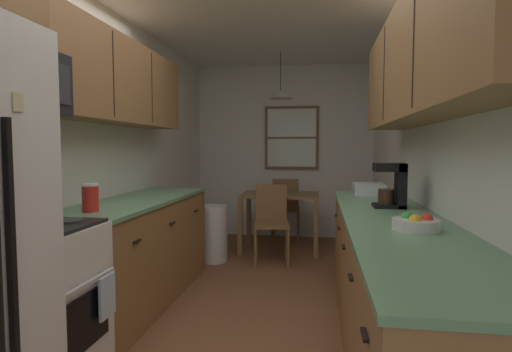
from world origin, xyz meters
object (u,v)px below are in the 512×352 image
at_px(stove_range, 32,308).
at_px(table_serving_bowl, 273,191).
at_px(storage_canister, 91,198).
at_px(trash_bin, 213,233).
at_px(mug_by_coffeemaker, 383,198).
at_px(dining_chair_near, 271,219).
at_px(dish_rack, 369,189).
at_px(dining_table, 280,203).
at_px(dining_chair_far, 286,206).
at_px(fruit_bowl, 416,223).
at_px(microwave_over_range, 4,79).
at_px(coffee_maker, 394,184).

xyz_separation_m(stove_range, table_serving_bowl, (0.93, 3.32, 0.30)).
bearing_deg(storage_canister, table_serving_bowl, 70.93).
height_order(trash_bin, mug_by_coffeemaker, mug_by_coffeemaker).
relative_size(dining_chair_near, dish_rack, 2.65).
xyz_separation_m(dining_table, dining_chair_far, (0.03, 0.56, -0.12)).
xyz_separation_m(fruit_bowl, dish_rack, (-0.04, 1.72, 0.01)).
distance_m(dining_table, mug_by_coffeemaker, 2.26).
height_order(mug_by_coffeemaker, fruit_bowl, fruit_bowl).
distance_m(mug_by_coffeemaker, dish_rack, 0.67).
relative_size(stove_range, dish_rack, 3.24).
distance_m(microwave_over_range, dish_rack, 2.99).
relative_size(stove_range, dining_chair_far, 1.22).
bearing_deg(storage_canister, coffee_maker, 13.99).
height_order(dining_chair_far, trash_bin, dining_chair_far).
distance_m(dining_table, storage_canister, 2.94).
distance_m(microwave_over_range, coffee_maker, 2.52).
height_order(stove_range, mug_by_coffeemaker, stove_range).
xyz_separation_m(coffee_maker, mug_by_coffeemaker, (-0.04, 0.21, -0.12)).
bearing_deg(microwave_over_range, mug_by_coffeemaker, 32.04).
xyz_separation_m(microwave_over_range, coffee_maker, (2.17, 1.13, -0.62)).
bearing_deg(stove_range, dish_rack, 45.22).
distance_m(dining_chair_far, trash_bin, 1.43).
bearing_deg(dish_rack, microwave_over_range, -136.37).
bearing_deg(coffee_maker, dining_chair_near, 123.19).
bearing_deg(fruit_bowl, table_serving_bowl, 109.81).
bearing_deg(dining_chair_near, table_serving_bowl, 94.70).
xyz_separation_m(dining_table, dish_rack, (0.96, -1.34, 0.33)).
height_order(dining_chair_near, table_serving_bowl, dining_chair_near).
relative_size(dining_chair_far, table_serving_bowl, 5.55).
bearing_deg(fruit_bowl, microwave_over_range, -172.56).
bearing_deg(mug_by_coffeemaker, dining_chair_near, 125.77).
height_order(dining_chair_far, storage_canister, storage_canister).
distance_m(fruit_bowl, table_serving_bowl, 3.24).
relative_size(storage_canister, dish_rack, 0.56).
distance_m(microwave_over_range, storage_canister, 0.93).
distance_m(dining_chair_near, table_serving_bowl, 0.61).
xyz_separation_m(storage_canister, mug_by_coffeemaker, (2.02, 0.72, -0.05)).
xyz_separation_m(trash_bin, coffee_maker, (1.76, -1.57, 0.74)).
xyz_separation_m(dining_chair_near, fruit_bowl, (1.05, -2.50, 0.44)).
distance_m(microwave_over_range, trash_bin, 3.05).
bearing_deg(dish_rack, mug_by_coffeemaker, -87.33).
bearing_deg(dining_table, stove_range, -107.06).
bearing_deg(dining_chair_far, mug_by_coffeemaker, -69.34).
bearing_deg(dining_chair_near, microwave_over_range, -111.44).
bearing_deg(trash_bin, stove_range, -96.24).
bearing_deg(trash_bin, dish_rack, -22.22).
bearing_deg(mug_by_coffeemaker, microwave_over_range, -147.96).
relative_size(dining_chair_far, storage_canister, 4.71).
xyz_separation_m(stove_range, dining_table, (1.02, 3.34, 0.15)).
height_order(storage_canister, fruit_bowl, storage_canister).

